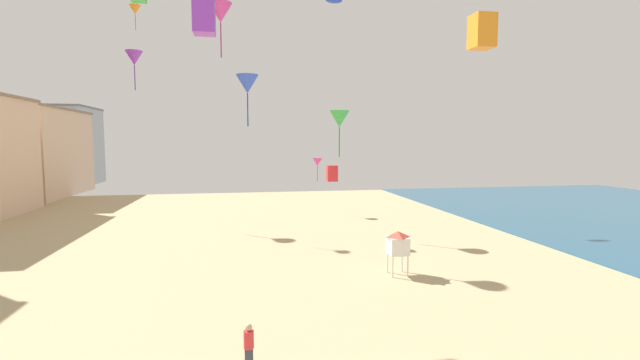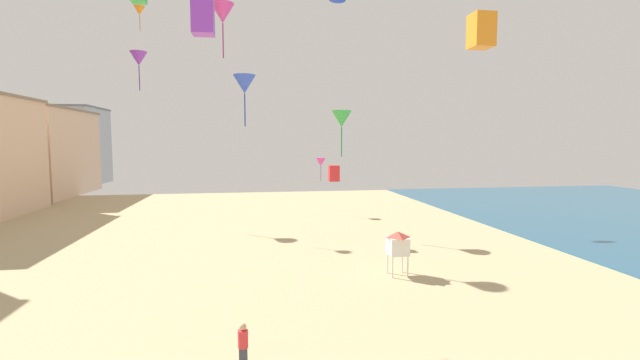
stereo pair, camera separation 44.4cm
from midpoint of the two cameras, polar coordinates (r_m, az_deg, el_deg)
The scene contains 14 objects.
boardwalk_hotel_far at distance 73.98m, azimuth -35.82°, elevation 2.98°, with size 15.52×18.25×12.40m.
boardwalk_hotel_distant at distance 89.73m, azimuth -31.11°, elevation 3.91°, with size 10.30×12.77×13.97m.
kite_flyer at distance 15.50m, azimuth -10.33°, elevation -20.76°, with size 0.34×0.34×1.64m.
lifeguard_stand at distance 25.28m, azimuth 9.80°, elevation -8.30°, with size 1.10×1.10×2.55m.
kite_purple_box at distance 21.92m, azimuth -15.78°, elevation 20.18°, with size 1.00×1.00×1.57m.
kite_blue_parafoil at distance 46.43m, azimuth 1.56°, elevation 22.84°, with size 1.72×0.48×0.67m.
kite_magenta_delta at distance 34.08m, azimuth -13.51°, elevation 20.82°, with size 1.71×1.71×3.89m.
kite_green_delta at distance 35.15m, azimuth 2.22°, elevation 8.11°, with size 1.65×1.65×3.74m.
kite_blue_delta at distance 18.21m, azimuth -10.35°, elevation 12.43°, with size 0.92×0.92×2.09m.
kite_orange_delta at distance 45.41m, azimuth -23.68°, elevation 20.04°, with size 0.99×0.99×2.24m.
kite_purple_delta at distance 46.10m, azimuth -23.77°, elevation 14.63°, with size 1.62×1.62×3.69m.
kite_orange_box at distance 22.14m, azimuth 20.20°, elevation 18.05°, with size 0.98×0.98×1.54m.
kite_magenta_delta_2 at distance 45.49m, azimuth -0.63°, elevation 2.41°, with size 1.09×1.09×2.48m.
kite_red_box at distance 32.84m, azimuth 1.22°, elevation 0.90°, with size 0.78×0.78×1.22m.
Camera 1 is at (1.39, -5.70, 7.65)m, focal length 24.04 mm.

